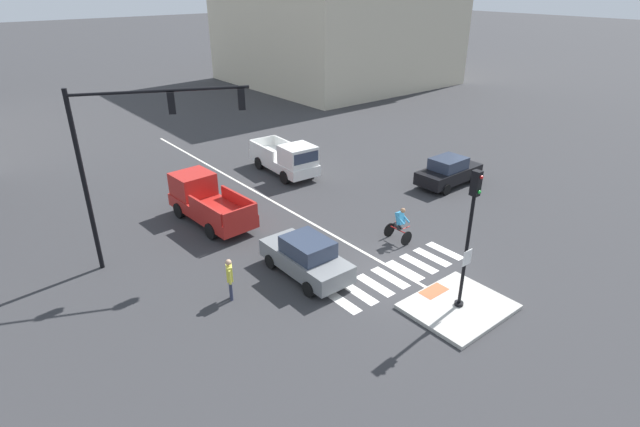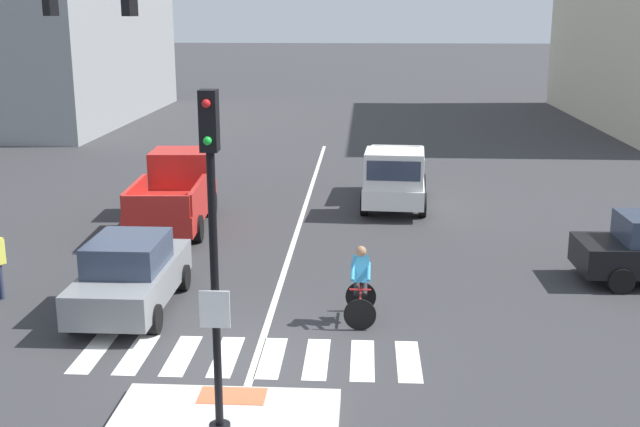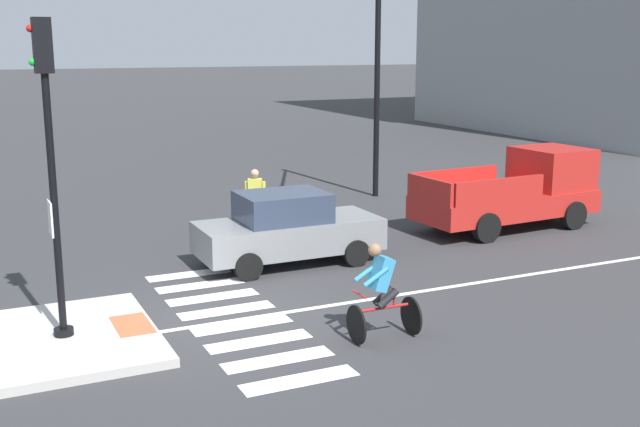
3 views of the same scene
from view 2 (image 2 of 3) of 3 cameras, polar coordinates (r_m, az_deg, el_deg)
name	(u,v)px [view 2 (image 2 of 3)]	position (r m, az deg, el deg)	size (l,w,h in m)	color
ground_plane	(247,362)	(14.86, -5.28, -10.62)	(300.00, 300.00, 0.00)	#333335
tactile_pad_front	(232,396)	(13.35, -6.35, -12.95)	(1.10, 0.60, 0.01)	#DB5B38
signal_pole	(213,236)	(11.18, -7.74, -1.59)	(0.44, 0.38, 5.10)	black
crosswalk_stripe_a	(93,353)	(15.73, -16.10, -9.66)	(0.44, 1.80, 0.01)	silver
crosswalk_stripe_b	(137,354)	(15.48, -13.09, -9.87)	(0.44, 1.80, 0.01)	silver
crosswalk_stripe_c	(181,355)	(15.27, -9.98, -10.06)	(0.44, 1.80, 0.01)	silver
crosswalk_stripe_d	(226,356)	(15.10, -6.79, -10.21)	(0.44, 1.80, 0.01)	silver
crosswalk_stripe_e	(271,358)	(14.98, -3.53, -10.35)	(0.44, 1.80, 0.01)	silver
crosswalk_stripe_f	(317,359)	(14.91, -0.24, -10.45)	(0.44, 1.80, 0.01)	silver
crosswalk_stripe_g	(362,360)	(14.88, 3.08, -10.51)	(0.44, 1.80, 0.01)	silver
crosswalk_stripe_h	(408,361)	(14.91, 6.41, -10.54)	(0.44, 1.80, 0.01)	silver
lane_centre_line	(300,222)	(24.21, -1.44, -0.60)	(0.14, 28.00, 0.01)	silver
traffic_light_mast	(12,58)	(22.69, -21.38, 10.42)	(5.94, 2.83, 7.25)	black
car_grey_westbound_near	(131,274)	(17.41, -13.51, -4.28)	(1.86, 4.11, 1.64)	slate
pickup_truck_white_eastbound_far	(395,178)	(25.88, 5.42, 2.54)	(2.28, 5.20, 2.08)	white
pickup_truck_red_westbound_far	(176,193)	(24.10, -10.35, 1.48)	(2.28, 5.20, 2.08)	red
cyclist	(361,282)	(16.30, 2.95, -4.95)	(0.67, 1.10, 1.68)	black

